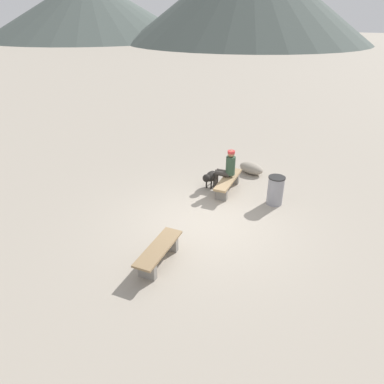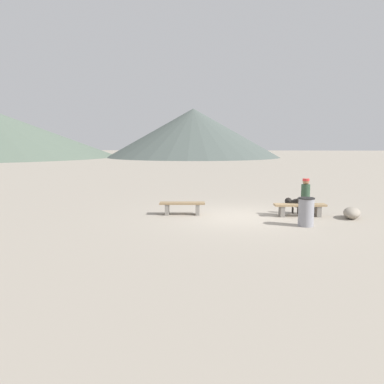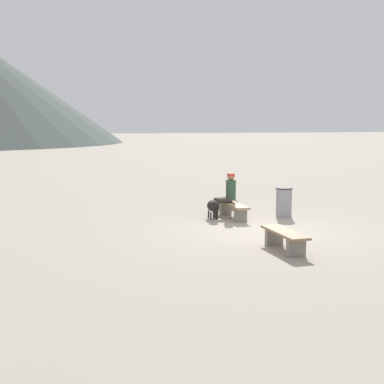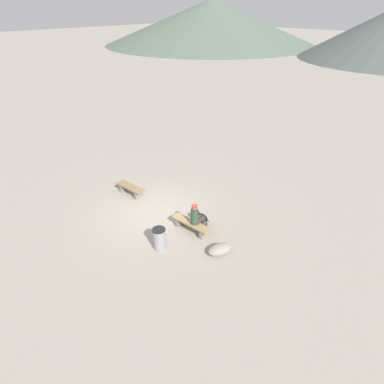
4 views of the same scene
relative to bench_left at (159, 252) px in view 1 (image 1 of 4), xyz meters
The scene contains 8 objects.
ground 2.03m from the bench_left, ahead, with size 210.00×210.00×0.06m, color #9E9384.
bench_left is the anchor object (origin of this frame).
bench_right 3.91m from the bench_left, ahead, with size 1.71×0.47×0.42m.
seated_person 4.09m from the bench_left, ahead, with size 0.33×0.66×1.27m.
dog 3.93m from the bench_left, ahead, with size 0.81×0.35×0.54m.
trash_bin 4.09m from the bench_left, 22.75° to the right, with size 0.48×0.48×0.84m.
boulder 5.53m from the bench_left, ahead, with size 0.90×0.52×0.36m, color gray.
distant_peak_2 75.99m from the bench_left, 41.83° to the left, with size 42.08×42.08×11.45m, color #4C5651.
Camera 1 is at (-7.10, -3.08, 4.92)m, focal length 32.43 mm.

